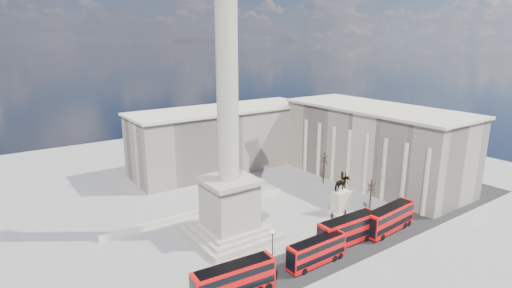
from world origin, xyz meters
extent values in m
plane|color=gray|center=(0.00, 0.00, 0.00)|extent=(180.00, 180.00, 0.00)
cube|color=#242424|center=(5.00, -10.00, 0.00)|extent=(120.00, 9.00, 0.01)
cube|color=#A39987|center=(0.00, 5.00, 0.50)|extent=(14.00, 14.00, 1.00)
cube|color=#A39987|center=(0.00, 5.00, 1.25)|extent=(12.00, 12.00, 0.50)
cube|color=#A39987|center=(0.00, 5.00, 1.75)|extent=(10.00, 10.00, 0.50)
cube|color=#A39987|center=(0.00, 5.00, 6.00)|extent=(8.00, 8.00, 8.00)
cube|color=#A39987|center=(0.00, 5.00, 10.40)|extent=(9.00, 9.00, 0.80)
cylinder|color=#B4AD95|center=(0.00, 5.00, 27.80)|extent=(3.60, 3.60, 34.00)
cube|color=beige|center=(0.00, 16.00, 0.55)|extent=(40.00, 0.60, 1.10)
cube|color=#B6A895|center=(45.00, 10.00, 9.00)|extent=(18.00, 45.00, 18.00)
cube|color=beige|center=(45.00, 10.00, 18.30)|extent=(19.00, 46.00, 0.60)
cube|color=#B6A895|center=(20.00, 40.00, 8.00)|extent=(50.00, 16.00, 16.00)
cube|color=beige|center=(20.00, 40.00, 16.30)|extent=(51.00, 17.00, 0.60)
cube|color=red|center=(-8.82, -10.47, 2.55)|extent=(12.00, 3.66, 4.35)
cube|color=black|center=(-8.82, -10.47, 1.77)|extent=(11.53, 3.68, 0.97)
cube|color=black|center=(-8.82, -10.47, 3.71)|extent=(11.53, 3.68, 0.97)
cube|color=black|center=(-8.82, -10.47, 4.76)|extent=(10.80, 3.30, 0.06)
cylinder|color=black|center=(-5.53, -10.74, 0.59)|extent=(1.41, 2.89, 1.18)
cylinder|color=black|center=(-4.12, -10.86, 0.59)|extent=(1.41, 2.89, 1.18)
cube|color=red|center=(5.99, -10.98, 2.28)|extent=(10.59, 2.47, 3.89)
cube|color=black|center=(5.99, -10.98, 1.59)|extent=(10.17, 2.53, 0.87)
cube|color=black|center=(5.99, -10.98, 3.32)|extent=(10.17, 2.53, 0.87)
cube|color=black|center=(5.99, -10.98, 4.26)|extent=(9.53, 2.22, 0.06)
cylinder|color=black|center=(2.50, -11.00, 0.53)|extent=(1.07, 2.53, 1.06)
cylinder|color=black|center=(8.95, -10.96, 0.53)|extent=(1.07, 2.53, 1.06)
cylinder|color=black|center=(10.22, -10.95, 0.53)|extent=(1.07, 2.53, 1.06)
cube|color=red|center=(14.98, -9.32, 2.61)|extent=(12.15, 3.09, 4.45)
cube|color=black|center=(14.98, -9.32, 1.81)|extent=(11.67, 3.13, 0.99)
cube|color=black|center=(14.98, -9.32, 3.79)|extent=(11.67, 3.13, 0.99)
cube|color=black|center=(14.98, -9.32, 4.86)|extent=(10.94, 2.78, 0.07)
cylinder|color=black|center=(10.99, -9.21, 0.60)|extent=(1.29, 2.90, 1.21)
cylinder|color=black|center=(18.36, -9.41, 0.60)|extent=(1.29, 2.90, 1.21)
cylinder|color=black|center=(19.81, -9.46, 0.60)|extent=(1.29, 2.90, 1.21)
cube|color=red|center=(24.65, -10.48, 2.58)|extent=(12.15, 3.69, 4.41)
cube|color=black|center=(24.65, -10.48, 1.80)|extent=(11.68, 3.71, 0.98)
cube|color=black|center=(24.65, -10.48, 3.75)|extent=(11.68, 3.71, 0.98)
cube|color=black|center=(24.65, -10.48, 4.82)|extent=(10.94, 3.32, 0.07)
cylinder|color=black|center=(20.71, -10.80, 0.60)|extent=(1.43, 2.93, 1.20)
cylinder|color=black|center=(27.99, -10.21, 0.60)|extent=(1.43, 2.93, 1.20)
cylinder|color=black|center=(29.42, -10.09, 0.60)|extent=(1.43, 2.93, 1.20)
cylinder|color=black|center=(0.12, -7.38, 0.23)|extent=(0.40, 0.40, 0.46)
cylinder|color=black|center=(0.12, -7.38, 2.75)|extent=(0.15, 0.15, 5.50)
cylinder|color=black|center=(0.12, -7.38, 5.41)|extent=(0.27, 0.27, 0.27)
sphere|color=silver|center=(0.12, -7.38, 5.73)|extent=(0.51, 0.51, 0.51)
cube|color=beige|center=(23.22, 0.11, 0.27)|extent=(4.38, 3.28, 0.55)
cube|color=beige|center=(23.22, 0.11, 2.41)|extent=(3.50, 2.41, 4.82)
imported|color=black|center=(23.22, 0.11, 6.30)|extent=(3.70, 2.10, 2.96)
cylinder|color=black|center=(23.22, 0.11, 8.07)|extent=(0.55, 0.55, 1.31)
sphere|color=black|center=(23.22, 0.11, 8.82)|extent=(0.39, 0.39, 0.39)
cylinder|color=#332319|center=(27.39, -3.81, 3.74)|extent=(0.30, 0.30, 7.48)
cylinder|color=#332319|center=(27.08, 2.68, 3.63)|extent=(0.34, 0.34, 7.27)
cylinder|color=#332319|center=(33.03, 14.91, 3.94)|extent=(0.34, 0.34, 7.88)
imported|color=black|center=(14.24, -6.50, 0.88)|extent=(0.70, 0.51, 1.76)
imported|color=black|center=(21.93, -2.32, 0.94)|extent=(1.15, 1.14, 1.87)
imported|color=black|center=(19.21, -1.54, 0.94)|extent=(0.71, 1.18, 1.88)
camera|label=1|loc=(-33.90, -51.18, 33.87)|focal=28.00mm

